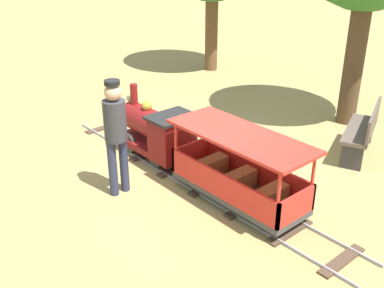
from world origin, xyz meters
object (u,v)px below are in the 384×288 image
at_px(passenger_car, 239,175).
at_px(conductor_person, 116,129).
at_px(locomotive, 157,131).
at_px(park_bench, 363,131).

bearing_deg(passenger_car, conductor_person, 128.76).
distance_m(locomotive, park_bench, 3.28).
relative_size(passenger_car, park_bench, 1.48).
bearing_deg(park_bench, passenger_car, 173.87).
xyz_separation_m(locomotive, passenger_car, (0.00, -1.76, -0.06)).
bearing_deg(park_bench, locomotive, 141.58).
height_order(locomotive, park_bench, locomotive).
bearing_deg(locomotive, passenger_car, -90.00).
bearing_deg(locomotive, park_bench, -38.42).
xyz_separation_m(passenger_car, conductor_person, (-1.02, 1.28, 0.53)).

